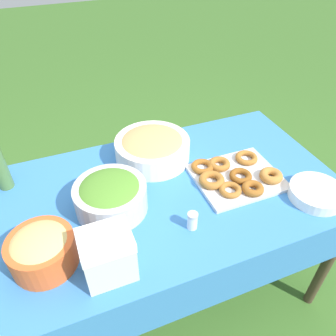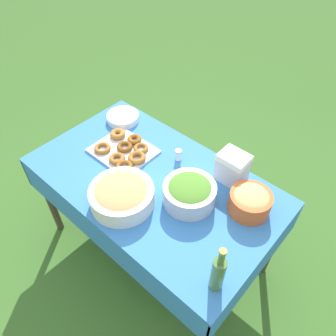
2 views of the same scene
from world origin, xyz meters
TOP-DOWN VIEW (x-y plane):
  - ground_plane at (0.00, 0.00)m, footprint 14.00×14.00m
  - picnic_table at (0.00, 0.00)m, footprint 1.50×0.87m
  - salad_bowl at (0.26, 0.02)m, footprint 0.29×0.29m
  - pasta_bowl at (0.54, 0.19)m, footprint 0.23×0.23m
  - donut_platter at (-0.30, 0.05)m, footprint 0.38×0.33m
  - plate_stack at (-0.55, 0.27)m, footprint 0.23×0.23m
  - olive_oil_bottle at (0.66, -0.28)m, footprint 0.06×0.06m
  - bread_bowl at (-0.01, -0.24)m, footprint 0.35×0.35m
  - cooler_box at (0.34, 0.31)m, footprint 0.17×0.13m
  - salt_shaker at (0.00, 0.23)m, footprint 0.04×0.04m

SIDE VIEW (x-z plane):
  - ground_plane at x=0.00m, z-range 0.00..0.00m
  - picnic_table at x=0.00m, z-range 0.28..1.05m
  - donut_platter at x=-0.30m, z-range 0.76..0.81m
  - plate_stack at x=-0.55m, z-range 0.76..0.81m
  - salt_shaker at x=0.00m, z-range 0.76..0.84m
  - bread_bowl at x=-0.01m, z-range 0.77..0.89m
  - salad_bowl at x=0.26m, z-range 0.77..0.90m
  - pasta_bowl at x=0.54m, z-range 0.77..0.90m
  - cooler_box at x=0.34m, z-range 0.76..0.95m
  - olive_oil_bottle at x=0.66m, z-range 0.73..1.03m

